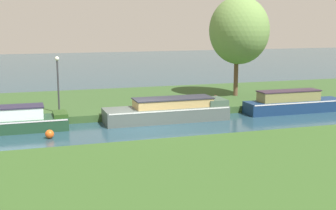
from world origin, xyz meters
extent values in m
plane|color=#234250|center=(0.00, 0.00, 0.00)|extent=(120.00, 120.00, 0.00)
cube|color=#325127|center=(0.00, 7.00, 0.20)|extent=(72.00, 10.00, 0.40)
cube|color=#325523|center=(0.00, -9.00, 0.20)|extent=(72.00, 10.00, 0.40)
cube|color=#1C3F28|center=(-6.38, 1.20, 0.32)|extent=(4.98, 1.75, 0.65)
cube|color=white|center=(-6.38, 1.20, 0.61)|extent=(4.88, 1.78, 0.07)
cube|color=white|center=(-6.57, 1.20, 0.94)|extent=(2.91, 1.33, 0.59)
cube|color=#272339|center=(-6.57, 1.20, 1.27)|extent=(3.01, 1.40, 0.06)
cube|color=#274919|center=(-4.25, 1.20, 0.75)|extent=(0.71, 1.47, 0.20)
cube|color=#4B5651|center=(1.58, 1.20, 0.39)|extent=(7.01, 1.94, 0.79)
cube|color=white|center=(1.58, 1.20, 0.75)|extent=(6.87, 1.97, 0.07)
cube|color=tan|center=(2.00, 1.20, 1.02)|extent=(4.39, 1.47, 0.45)
cube|color=#272833|center=(2.00, 1.20, 1.27)|extent=(4.49, 1.55, 0.06)
cube|color=#3E5645|center=(4.52, 1.20, 0.96)|extent=(1.14, 1.63, 0.34)
cube|color=navy|center=(9.89, 1.20, 0.37)|extent=(6.40, 1.43, 0.74)
cube|color=silver|center=(9.89, 1.20, 0.70)|extent=(6.27, 1.46, 0.07)
cube|color=olive|center=(9.47, 1.20, 1.03)|extent=(3.86, 1.09, 0.59)
cube|color=#322432|center=(9.47, 1.20, 1.36)|extent=(3.96, 1.15, 0.06)
cylinder|color=brown|center=(8.19, 5.93, 2.03)|extent=(0.30, 0.30, 3.27)
ellipsoid|color=#6B8F49|center=(8.19, 5.65, 4.93)|extent=(3.99, 4.45, 4.60)
cylinder|color=#333338|center=(-4.13, 3.32, 1.88)|extent=(0.10, 0.10, 2.97)
sphere|color=white|center=(-4.13, 3.32, 3.49)|extent=(0.24, 0.24, 0.24)
cylinder|color=#4D3927|center=(5.19, 2.59, 0.74)|extent=(0.17, 0.17, 0.67)
cylinder|color=#43371F|center=(3.25, 2.59, 0.79)|extent=(0.15, 0.15, 0.78)
sphere|color=#E55919|center=(-4.94, -0.90, 0.21)|extent=(0.42, 0.42, 0.42)
camera|label=1|loc=(-6.06, -23.12, 5.56)|focal=49.35mm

